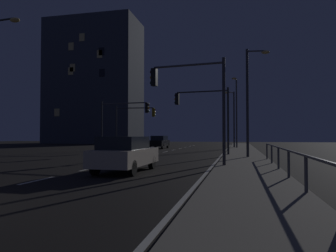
{
  "coord_description": "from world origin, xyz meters",
  "views": [
    {
      "loc": [
        7.06,
        -4.95,
        1.63
      ],
      "look_at": [
        0.66,
        23.31,
        2.49
      ],
      "focal_mm": 33.53,
      "sensor_mm": 36.0,
      "label": 1
    }
  ],
  "objects_px": {
    "car": "(125,153)",
    "traffic_light_near_right": "(204,107)",
    "traffic_light_far_left": "(123,115)",
    "building_distant": "(94,82)",
    "traffic_light_far_right": "(134,118)",
    "street_lamp_across_street": "(251,93)",
    "traffic_light_overhead_east": "(190,91)",
    "street_lamp_corner": "(233,114)",
    "street_lamp_median": "(236,107)",
    "car_oncoming": "(159,142)"
  },
  "relations": [
    {
      "from": "street_lamp_across_street",
      "to": "traffic_light_far_right",
      "type": "bearing_deg",
      "value": 137.46
    },
    {
      "from": "traffic_light_near_right",
      "to": "traffic_light_overhead_east",
      "type": "distance_m",
      "value": 9.04
    },
    {
      "from": "car",
      "to": "traffic_light_near_right",
      "type": "distance_m",
      "value": 12.52
    },
    {
      "from": "traffic_light_near_right",
      "to": "traffic_light_far_left",
      "type": "height_order",
      "value": "traffic_light_near_right"
    },
    {
      "from": "car_oncoming",
      "to": "street_lamp_across_street",
      "type": "distance_m",
      "value": 18.73
    },
    {
      "from": "car_oncoming",
      "to": "traffic_light_far_right",
      "type": "distance_m",
      "value": 5.02
    },
    {
      "from": "building_distant",
      "to": "traffic_light_far_right",
      "type": "bearing_deg",
      "value": -55.99
    },
    {
      "from": "traffic_light_far_left",
      "to": "building_distant",
      "type": "xyz_separation_m",
      "value": [
        -18.06,
        30.68,
        9.03
      ]
    },
    {
      "from": "car_oncoming",
      "to": "street_lamp_across_street",
      "type": "bearing_deg",
      "value": -55.37
    },
    {
      "from": "street_lamp_corner",
      "to": "building_distant",
      "type": "bearing_deg",
      "value": 144.85
    },
    {
      "from": "traffic_light_far_right",
      "to": "street_lamp_corner",
      "type": "height_order",
      "value": "street_lamp_corner"
    },
    {
      "from": "traffic_light_far_right",
      "to": "street_lamp_corner",
      "type": "xyz_separation_m",
      "value": [
        10.85,
        6.11,
        0.79
      ]
    },
    {
      "from": "street_lamp_across_street",
      "to": "traffic_light_overhead_east",
      "type": "bearing_deg",
      "value": -117.67
    },
    {
      "from": "street_lamp_corner",
      "to": "street_lamp_median",
      "type": "distance_m",
      "value": 1.41
    },
    {
      "from": "car_oncoming",
      "to": "building_distant",
      "type": "bearing_deg",
      "value": 131.16
    },
    {
      "from": "street_lamp_median",
      "to": "building_distant",
      "type": "height_order",
      "value": "building_distant"
    },
    {
      "from": "traffic_light_far_left",
      "to": "traffic_light_far_right",
      "type": "bearing_deg",
      "value": 94.82
    },
    {
      "from": "traffic_light_overhead_east",
      "to": "street_lamp_corner",
      "type": "bearing_deg",
      "value": 85.85
    },
    {
      "from": "street_lamp_across_street",
      "to": "building_distant",
      "type": "bearing_deg",
      "value": 128.67
    },
    {
      "from": "traffic_light_far_right",
      "to": "street_lamp_median",
      "type": "xyz_separation_m",
      "value": [
        11.29,
        5.01,
        1.56
      ]
    },
    {
      "from": "traffic_light_far_right",
      "to": "traffic_light_overhead_east",
      "type": "bearing_deg",
      "value": -62.6
    },
    {
      "from": "car_oncoming",
      "to": "street_lamp_corner",
      "type": "relative_size",
      "value": 0.63
    },
    {
      "from": "traffic_light_near_right",
      "to": "street_lamp_median",
      "type": "bearing_deg",
      "value": 79.76
    },
    {
      "from": "car_oncoming",
      "to": "traffic_light_near_right",
      "type": "distance_m",
      "value": 14.41
    },
    {
      "from": "car",
      "to": "street_lamp_median",
      "type": "relative_size",
      "value": 0.53
    },
    {
      "from": "car",
      "to": "traffic_light_far_left",
      "type": "height_order",
      "value": "traffic_light_far_left"
    },
    {
      "from": "traffic_light_overhead_east",
      "to": "traffic_light_far_left",
      "type": "height_order",
      "value": "traffic_light_overhead_east"
    },
    {
      "from": "traffic_light_overhead_east",
      "to": "traffic_light_far_left",
      "type": "xyz_separation_m",
      "value": [
        -8.75,
        13.14,
        -0.33
      ]
    },
    {
      "from": "traffic_light_far_right",
      "to": "building_distant",
      "type": "distance_m",
      "value": 32.9
    },
    {
      "from": "car",
      "to": "traffic_light_far_left",
      "type": "relative_size",
      "value": 0.85
    },
    {
      "from": "traffic_light_near_right",
      "to": "street_lamp_median",
      "type": "distance_m",
      "value": 13.87
    },
    {
      "from": "building_distant",
      "to": "traffic_light_near_right",
      "type": "bearing_deg",
      "value": -52.69
    },
    {
      "from": "street_lamp_across_street",
      "to": "car",
      "type": "bearing_deg",
      "value": -122.17
    },
    {
      "from": "traffic_light_near_right",
      "to": "traffic_light_far_right",
      "type": "height_order",
      "value": "traffic_light_near_right"
    },
    {
      "from": "traffic_light_near_right",
      "to": "building_distant",
      "type": "bearing_deg",
      "value": 127.31
    },
    {
      "from": "car_oncoming",
      "to": "building_distant",
      "type": "xyz_separation_m",
      "value": [
        -19.66,
        22.49,
        11.84
      ]
    },
    {
      "from": "traffic_light_near_right",
      "to": "street_lamp_corner",
      "type": "bearing_deg",
      "value": 82.17
    },
    {
      "from": "traffic_light_overhead_east",
      "to": "car",
      "type": "bearing_deg",
      "value": -130.49
    },
    {
      "from": "street_lamp_across_street",
      "to": "street_lamp_corner",
      "type": "bearing_deg",
      "value": 95.06
    },
    {
      "from": "street_lamp_median",
      "to": "building_distant",
      "type": "bearing_deg",
      "value": 143.81
    },
    {
      "from": "traffic_light_near_right",
      "to": "street_lamp_across_street",
      "type": "distance_m",
      "value": 4.59
    },
    {
      "from": "street_lamp_across_street",
      "to": "building_distant",
      "type": "height_order",
      "value": "building_distant"
    },
    {
      "from": "car",
      "to": "traffic_light_far_right",
      "type": "bearing_deg",
      "value": 107.95
    },
    {
      "from": "street_lamp_corner",
      "to": "traffic_light_overhead_east",
      "type": "bearing_deg",
      "value": -94.15
    },
    {
      "from": "traffic_light_overhead_east",
      "to": "street_lamp_median",
      "type": "height_order",
      "value": "street_lamp_median"
    },
    {
      "from": "traffic_light_far_left",
      "to": "traffic_light_overhead_east",
      "type": "bearing_deg",
      "value": -56.33
    },
    {
      "from": "car",
      "to": "traffic_light_near_right",
      "type": "height_order",
      "value": "traffic_light_near_right"
    },
    {
      "from": "traffic_light_far_right",
      "to": "street_lamp_across_street",
      "type": "bearing_deg",
      "value": -42.54
    },
    {
      "from": "traffic_light_far_right",
      "to": "street_lamp_median",
      "type": "distance_m",
      "value": 12.45
    },
    {
      "from": "street_lamp_median",
      "to": "building_distant",
      "type": "xyz_separation_m",
      "value": [
        -28.97,
        21.19,
        7.55
      ]
    }
  ]
}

